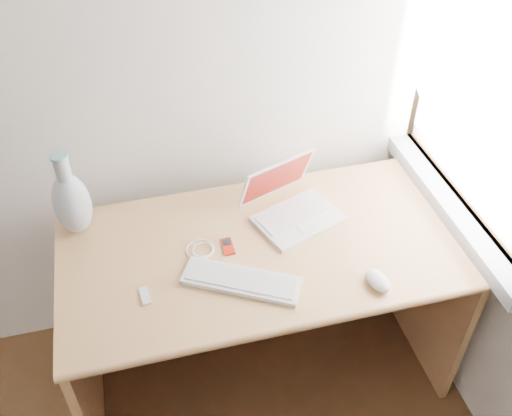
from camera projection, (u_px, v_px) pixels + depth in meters
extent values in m
cube|color=white|center=(503.00, 79.00, 1.81)|extent=(0.01, 0.90, 1.00)
cube|color=gray|center=(450.00, 207.00, 2.15)|extent=(0.10, 0.96, 0.06)
cube|color=white|center=(485.00, 73.00, 1.78)|extent=(0.02, 0.84, 0.92)
cube|color=tan|center=(263.00, 248.00, 2.04)|extent=(1.45, 0.72, 0.03)
cube|color=tan|center=(83.00, 352.00, 2.17)|extent=(0.03, 0.68, 0.73)
cube|color=tan|center=(423.00, 282.00, 2.43)|extent=(0.03, 0.68, 0.73)
cube|color=tan|center=(242.00, 235.00, 2.47)|extent=(1.38, 0.03, 0.49)
cube|color=white|center=(298.00, 219.00, 2.13)|extent=(0.36, 0.30, 0.01)
cube|color=white|center=(298.00, 217.00, 2.12)|extent=(0.30, 0.21, 0.00)
cube|color=white|center=(291.00, 180.00, 2.14)|extent=(0.31, 0.18, 0.19)
cube|color=maroon|center=(291.00, 180.00, 2.14)|extent=(0.29, 0.16, 0.17)
cube|color=white|center=(241.00, 281.00, 1.90)|extent=(0.40, 0.30, 0.02)
cube|color=white|center=(241.00, 279.00, 1.89)|extent=(0.37, 0.26, 0.00)
ellipsoid|color=white|center=(378.00, 280.00, 1.88)|extent=(0.09, 0.12, 0.04)
cube|color=#A51C0B|center=(228.00, 246.00, 2.03)|extent=(0.04, 0.08, 0.01)
cube|color=black|center=(228.00, 246.00, 2.02)|extent=(0.03, 0.03, 0.00)
torus|color=white|center=(200.00, 249.00, 2.02)|extent=(0.10, 0.10, 0.01)
cube|color=white|center=(145.00, 296.00, 1.86)|extent=(0.03, 0.08, 0.01)
ellipsoid|color=#B1BFCC|center=(72.00, 204.00, 2.01)|extent=(0.13, 0.13, 0.25)
cylinder|color=#B1BFCC|center=(62.00, 169.00, 1.91)|extent=(0.05, 0.05, 0.10)
cylinder|color=#7CB6C6|center=(59.00, 156.00, 1.87)|extent=(0.06, 0.06, 0.01)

